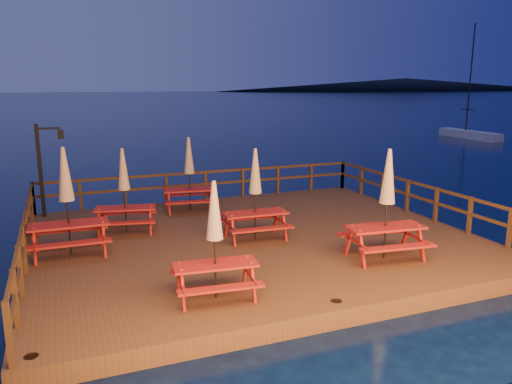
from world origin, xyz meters
The scene contains 13 objects.
ground centered at (0.00, 0.00, 0.00)m, with size 500.00×500.00×0.00m, color black.
deck centered at (0.00, 0.00, 0.20)m, with size 12.00×10.00×0.40m, color #4F3519.
deck_piles centered at (0.00, 0.00, -0.30)m, with size 11.44×9.44×1.40m.
railing centered at (0.00, 1.78, 1.16)m, with size 11.80×9.75×1.10m.
lamp_post centered at (-5.39, 4.55, 2.20)m, with size 0.85×0.18×3.00m.
headland_right centered at (185.00, 230.00, 3.50)m, with size 230.40×86.40×7.00m, color black.
sailboat centered at (27.69, 20.24, 0.32)m, with size 1.47×6.53×9.63m.
picnic_table_0 centered at (2.39, -2.84, 1.82)m, with size 2.08×1.78×2.73m.
picnic_table_1 centered at (-0.93, 3.52, 1.70)m, with size 1.92×1.66×2.51m.
picnic_table_2 centered at (-4.85, 0.27, 1.83)m, with size 1.94×1.60×2.75m.
picnic_table_3 centered at (-2.19, -3.54, 1.66)m, with size 1.82×1.55×2.42m.
picnic_table_4 centered at (-3.28, 1.79, 1.68)m, with size 1.97×1.73×2.46m.
picnic_table_5 centered at (-0.01, -0.20, 1.72)m, with size 1.84×1.54×2.54m.
Camera 1 is at (-4.91, -12.63, 4.68)m, focal length 35.00 mm.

